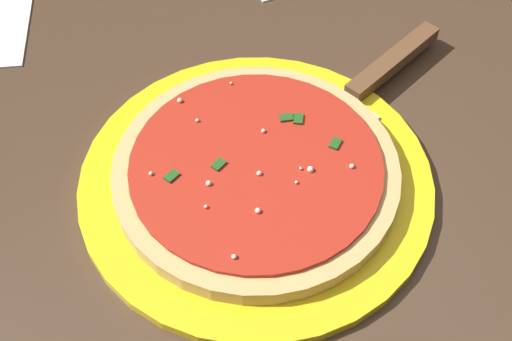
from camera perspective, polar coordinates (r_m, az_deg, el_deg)
The scene contains 4 objects.
restaurant_table at distance 0.70m, azimuth -3.65°, elevation -8.21°, with size 1.12×0.79×0.74m.
serving_plate at distance 0.59m, azimuth 0.00°, elevation -0.91°, with size 0.31×0.31×0.01m, color yellow.
pizza at distance 0.58m, azimuth 0.00°, elevation -0.01°, with size 0.24×0.24×0.02m.
pizza_server at distance 0.66m, azimuth 9.39°, elevation 7.29°, with size 0.14×0.21×0.01m.
Camera 1 is at (0.35, -0.06, 1.21)m, focal length 47.34 mm.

